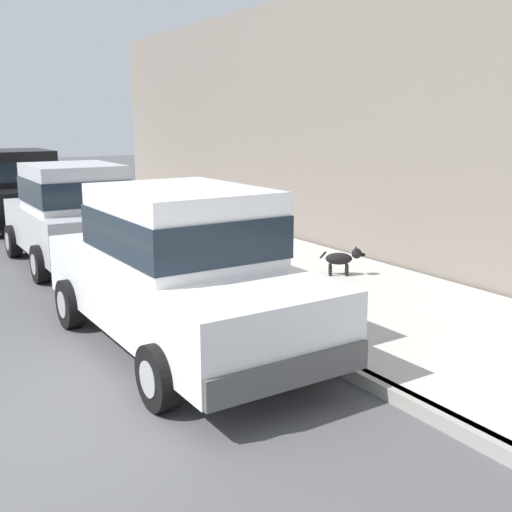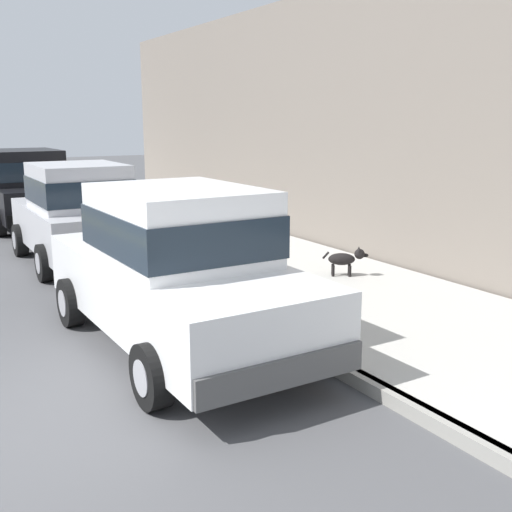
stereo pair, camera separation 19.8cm
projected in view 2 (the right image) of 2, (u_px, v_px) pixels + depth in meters
The scene contains 8 objects.
ground_plane at pixel (18, 436), 5.31m from camera, with size 80.00×80.00×0.00m, color #4C4C4F.
curb at pixel (319, 357), 6.88m from camera, with size 0.16×64.00×0.14m, color gray.
sidewalk at pixel (434, 330), 7.77m from camera, with size 3.60×64.00×0.14m, color #B7B5AD.
car_white_sedan at pixel (178, 266), 7.21m from camera, with size 2.09×4.63×1.92m.
car_silver_hatchback at pixel (78, 212), 11.48m from camera, with size 1.98×3.81×1.88m.
car_black_sedan at pixel (25, 187), 15.70m from camera, with size 2.09×4.63×1.92m.
dog_black at pixel (346, 259), 10.12m from camera, with size 0.65×0.48×0.49m.
building_facade at pixel (328, 124), 12.55m from camera, with size 0.50×20.00×5.14m, color slate.
Camera 2 is at (-0.70, -5.21, 2.67)m, focal length 43.23 mm.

